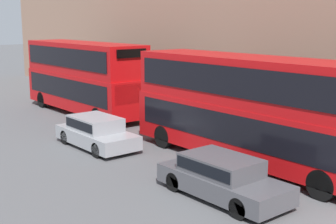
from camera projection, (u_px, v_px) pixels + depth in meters
bus_leading at (251, 106)px, 17.93m from camera, size 2.59×11.11×4.18m
bus_second_in_queue at (84, 75)px, 27.78m from camera, size 2.59×10.12×4.24m
car_dark_sedan at (222, 176)px, 14.74m from camera, size 1.82×4.45×1.34m
car_hatchback at (96, 131)px, 20.60m from camera, size 1.84×4.35×1.37m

